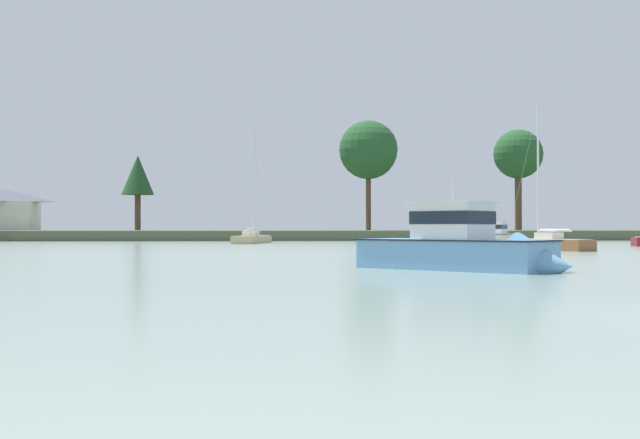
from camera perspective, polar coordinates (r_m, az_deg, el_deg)
name	(u,v)px	position (r m, az deg, el deg)	size (l,w,h in m)	color
far_shore_bank	(308,234)	(116.16, -0.84, -1.00)	(172.44, 56.49, 1.09)	#4C563D
cruiser_skyblue	(471,255)	(27.95, 10.42, -2.44)	(6.93, 7.07, 4.05)	#669ECC
cruiser_white	(495,239)	(74.06, 12.06, -1.32)	(5.31, 6.93, 3.55)	white
sailboat_wood	(545,247)	(53.70, 15.37, -1.84)	(4.55, 6.74, 9.73)	brown
sailboat_sand	(252,240)	(75.33, -4.76, -1.46)	(3.78, 8.03, 11.62)	tan
shore_tree_right	(518,155)	(112.71, 13.62, 4.37)	(6.55, 6.55, 13.43)	brown
shore_tree_center	(138,176)	(113.77, -12.55, 2.96)	(4.37, 4.37, 10.16)	brown
shore_tree_inland_a	(368,150)	(108.03, 3.38, 4.83)	(7.71, 7.71, 14.41)	brown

